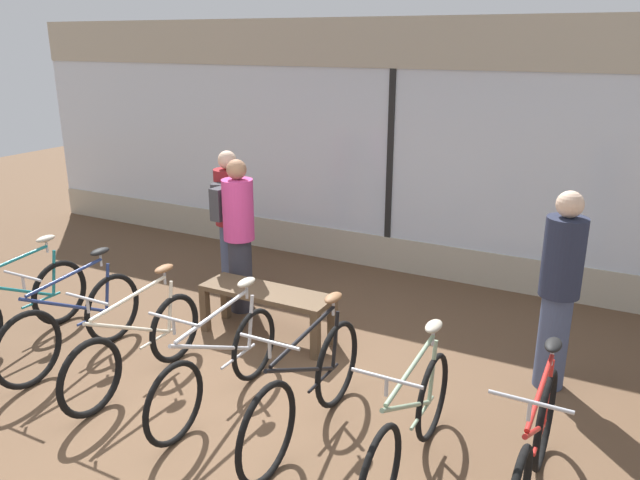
% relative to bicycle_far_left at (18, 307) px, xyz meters
% --- Properties ---
extents(ground_plane, '(24.00, 24.00, 0.00)m').
position_rel_bicycle_far_left_xyz_m(ground_plane, '(2.48, 0.04, -0.38)').
color(ground_plane, brown).
extents(shop_back_wall, '(12.00, 0.08, 3.20)m').
position_rel_bicycle_far_left_xyz_m(shop_back_wall, '(2.48, 3.72, 1.25)').
color(shop_back_wall, '#B2A893').
rests_on(shop_back_wall, ground_plane).
extents(bicycle_far_left, '(0.46, 1.74, 1.03)m').
position_rel_bicycle_far_left_xyz_m(bicycle_far_left, '(0.00, 0.00, 0.00)').
color(bicycle_far_left, black).
rests_on(bicycle_far_left, ground_plane).
extents(bicycle_left, '(0.46, 1.70, 1.04)m').
position_rel_bicycle_far_left_xyz_m(bicycle_left, '(0.82, -0.02, 0.01)').
color(bicycle_left, black).
rests_on(bicycle_left, ground_plane).
extents(bicycle_center_left, '(0.46, 1.69, 1.02)m').
position_rel_bicycle_far_left_xyz_m(bicycle_center_left, '(1.64, -0.06, -0.01)').
color(bicycle_center_left, black).
rests_on(bicycle_center_left, ground_plane).
extents(bicycle_center, '(0.46, 1.74, 1.01)m').
position_rel_bicycle_far_left_xyz_m(bicycle_center, '(2.49, 0.00, -0.01)').
color(bicycle_center, black).
rests_on(bicycle_center, ground_plane).
extents(bicycle_center_right, '(0.46, 1.81, 1.05)m').
position_rel_bicycle_far_left_xyz_m(bicycle_center_right, '(3.33, -0.03, 0.02)').
color(bicycle_center_right, black).
rests_on(bicycle_center_right, ground_plane).
extents(bicycle_right, '(0.46, 1.72, 1.02)m').
position_rel_bicycle_far_left_xyz_m(bicycle_right, '(4.18, -0.07, 0.00)').
color(bicycle_right, black).
rests_on(bicycle_right, ground_plane).
extents(bicycle_far_right, '(0.46, 1.72, 1.05)m').
position_rel_bicycle_far_left_xyz_m(bicycle_far_right, '(4.99, -0.00, 0.02)').
color(bicycle_far_right, black).
rests_on(bicycle_far_right, ground_plane).
extents(display_bench, '(1.40, 0.44, 0.52)m').
position_rel_bicycle_far_left_xyz_m(display_bench, '(2.15, 1.27, 0.04)').
color(display_bench, brown).
rests_on(display_bench, ground_plane).
extents(customer_near_rack, '(0.51, 0.37, 1.73)m').
position_rel_bicycle_far_left_xyz_m(customer_near_rack, '(1.51, 1.70, 0.55)').
color(customer_near_rack, '#2D2D38').
rests_on(customer_near_rack, ground_plane).
extents(customer_by_window, '(0.48, 0.48, 1.78)m').
position_rel_bicycle_far_left_xyz_m(customer_by_window, '(4.87, 1.64, 0.56)').
color(customer_by_window, '#424C6B').
rests_on(customer_by_window, ground_plane).
extents(customer_mid_floor, '(0.44, 0.55, 1.72)m').
position_rel_bicycle_far_left_xyz_m(customer_mid_floor, '(1.08, 2.14, 0.54)').
color(customer_mid_floor, '#424C6B').
rests_on(customer_mid_floor, ground_plane).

